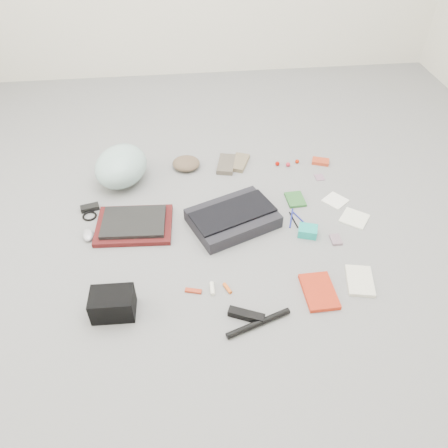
{
  "coord_description": "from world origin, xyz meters",
  "views": [
    {
      "loc": [
        -0.19,
        -1.66,
        1.57
      ],
      "look_at": [
        0.0,
        0.0,
        0.05
      ],
      "focal_mm": 35.0,
      "sensor_mm": 36.0,
      "label": 1
    }
  ],
  "objects": [
    {
      "name": "lollipop_c",
      "position": [
        0.53,
        0.57,
        0.01
      ],
      "size": [
        0.03,
        0.03,
        0.03
      ],
      "primitive_type": "sphere",
      "rotation": [
        0.0,
        0.0,
        -0.39
      ],
      "color": "#BB1C01",
      "rests_on": "ground_plane"
    },
    {
      "name": "notepad",
      "position": [
        0.43,
        0.21,
        0.01
      ],
      "size": [
        0.1,
        0.13,
        0.02
      ],
      "primitive_type": "cube",
      "rotation": [
        0.0,
        0.0,
        0.05
      ],
      "color": "#2B622B",
      "rests_on": "ground_plane"
    },
    {
      "name": "multitool",
      "position": [
        -0.19,
        -0.39,
        0.01
      ],
      "size": [
        0.08,
        0.04,
        0.01
      ],
      "primitive_type": "cube",
      "rotation": [
        0.0,
        0.0,
        -0.27
      ],
      "color": "#A83118",
      "rests_on": "ground_plane"
    },
    {
      "name": "napkin_top",
      "position": [
        0.66,
        0.17,
        0.0
      ],
      "size": [
        0.16,
        0.16,
        0.01
      ],
      "primitive_type": "cube",
      "rotation": [
        0.0,
        0.0,
        0.67
      ],
      "color": "white",
      "rests_on": "ground_plane"
    },
    {
      "name": "bag_flap",
      "position": [
        0.05,
        0.05,
        0.08
      ],
      "size": [
        0.48,
        0.34,
        0.01
      ],
      "primitive_type": "cube",
      "rotation": [
        0.0,
        0.0,
        0.38
      ],
      "color": "black",
      "rests_on": "messenger_bag"
    },
    {
      "name": "toiletry_tube_orange",
      "position": [
        -0.03,
        -0.39,
        0.01
      ],
      "size": [
        0.04,
        0.06,
        0.02
      ],
      "primitive_type": "cylinder",
      "rotation": [
        1.57,
        0.0,
        0.41
      ],
      "color": "orange",
      "rests_on": "ground_plane"
    },
    {
      "name": "pen_blue",
      "position": [
        0.37,
        0.05,
        0.0
      ],
      "size": [
        0.06,
        0.15,
        0.01
      ],
      "primitive_type": "cylinder",
      "rotation": [
        1.57,
        0.0,
        -0.32
      ],
      "color": "navy",
      "rests_on": "ground_plane"
    },
    {
      "name": "pen_black",
      "position": [
        0.38,
        0.04,
        0.0
      ],
      "size": [
        0.02,
        0.13,
        0.01
      ],
      "primitive_type": "cylinder",
      "rotation": [
        1.57,
        0.0,
        0.12
      ],
      "color": "black",
      "rests_on": "ground_plane"
    },
    {
      "name": "altoids_tin",
      "position": [
        0.68,
        0.55,
        0.01
      ],
      "size": [
        0.12,
        0.1,
        0.02
      ],
      "primitive_type": "cube",
      "rotation": [
        0.0,
        0.0,
        -0.35
      ],
      "color": "#C64021",
      "rests_on": "ground_plane"
    },
    {
      "name": "mitten_right",
      "position": [
        0.17,
        0.6,
        0.01
      ],
      "size": [
        0.15,
        0.2,
        0.03
      ],
      "primitive_type": "cube",
      "rotation": [
        0.0,
        0.0,
        -0.41
      ],
      "color": "#817054",
      "rests_on": "ground_plane"
    },
    {
      "name": "book_red",
      "position": [
        0.38,
        -0.46,
        0.01
      ],
      "size": [
        0.14,
        0.21,
        0.02
      ],
      "primitive_type": "cube",
      "rotation": [
        0.0,
        0.0,
        0.02
      ],
      "color": "red",
      "rests_on": "ground_plane"
    },
    {
      "name": "accordion_wallet",
      "position": [
        0.43,
        -0.08,
        0.02
      ],
      "size": [
        0.11,
        0.1,
        0.05
      ],
      "primitive_type": "cube",
      "rotation": [
        0.0,
        0.0,
        -0.33
      ],
      "color": "#19BAAA",
      "rests_on": "ground_plane"
    },
    {
      "name": "book_white",
      "position": [
        0.59,
        -0.42,
        0.01
      ],
      "size": [
        0.15,
        0.2,
        0.02
      ],
      "primitive_type": "cube",
      "rotation": [
        0.0,
        0.0,
        -0.21
      ],
      "color": "silver",
      "rests_on": "ground_plane"
    },
    {
      "name": "bike_pump",
      "position": [
        0.08,
        -0.6,
        0.01
      ],
      "size": [
        0.29,
        0.13,
        0.03
      ],
      "primitive_type": "cylinder",
      "rotation": [
        0.0,
        1.57,
        0.34
      ],
      "color": "black",
      "rests_on": "ground_plane"
    },
    {
      "name": "bike_helmet",
      "position": [
        -0.55,
        0.5,
        0.11
      ],
      "size": [
        0.4,
        0.44,
        0.22
      ],
      "primitive_type": "ellipsoid",
      "rotation": [
        0.0,
        0.0,
        -0.36
      ],
      "color": "#A9D3CC",
      "rests_on": "ground_plane"
    },
    {
      "name": "toiletry_tube_white",
      "position": [
        -0.1,
        -0.39,
        0.01
      ],
      "size": [
        0.02,
        0.07,
        0.02
      ],
      "primitive_type": "cylinder",
      "rotation": [
        1.57,
        0.0,
        -0.0
      ],
      "color": "white",
      "rests_on": "ground_plane"
    },
    {
      "name": "beanie",
      "position": [
        -0.17,
        0.6,
        0.03
      ],
      "size": [
        0.2,
        0.19,
        0.06
      ],
      "primitive_type": "ellipsoid",
      "rotation": [
        0.0,
        0.0,
        -0.21
      ],
      "color": "brown",
      "rests_on": "ground_plane"
    },
    {
      "name": "mouse",
      "position": [
        -0.7,
        0.03,
        0.02
      ],
      "size": [
        0.07,
        0.1,
        0.04
      ],
      "primitive_type": "ellipsoid",
      "rotation": [
        0.0,
        0.0,
        0.17
      ],
      "color": "#AEAEB7",
      "rests_on": "ground_plane"
    },
    {
      "name": "cable_coil",
      "position": [
        -0.71,
        0.2,
        0.01
      ],
      "size": [
        0.08,
        0.08,
        0.01
      ],
      "primitive_type": "torus",
      "rotation": [
        0.0,
        0.0,
        -0.01
      ],
      "color": "black",
      "rests_on": "ground_plane"
    },
    {
      "name": "lollipop_b",
      "position": [
        0.46,
        0.54,
        0.01
      ],
      "size": [
        0.03,
        0.03,
        0.03
      ],
      "primitive_type": "sphere",
      "rotation": [
        0.0,
        0.0,
        -0.02
      ],
      "color": "red",
      "rests_on": "ground_plane"
    },
    {
      "name": "lollipop_a",
      "position": [
        0.4,
        0.56,
        0.01
      ],
      "size": [
        0.04,
        0.04,
        0.03
      ],
      "primitive_type": "sphere",
      "rotation": [
        0.0,
        0.0,
        0.44
      ],
      "color": "#B10800",
      "rests_on": "ground_plane"
    },
    {
      "name": "power_brick",
      "position": [
        -0.72,
        0.26,
        0.01
      ],
      "size": [
        0.11,
        0.07,
        0.03
      ],
      "primitive_type": "cube",
      "rotation": [
        0.0,
        0.0,
        0.24
      ],
      "color": "black",
      "rests_on": "ground_plane"
    },
    {
      "name": "napkin_bottom",
      "position": [
        0.71,
        0.02,
        0.0
      ],
      "size": [
        0.19,
        0.19,
        0.01
      ],
      "primitive_type": "cube",
      "rotation": [
        0.0,
        0.0,
        0.91
      ],
      "color": "white",
      "rests_on": "ground_plane"
    },
    {
      "name": "laptop",
      "position": [
        -0.47,
        0.08,
        0.04
      ],
      "size": [
        0.34,
        0.26,
        0.02
      ],
      "primitive_type": "cube",
      "rotation": [
        0.0,
        0.0,
        -0.06
      ],
      "color": "black",
      "rests_on": "laptop_sleeve"
    },
    {
      "name": "mitten_left",
      "position": [
        0.08,
        0.59,
        0.01
      ],
      "size": [
        0.14,
        0.21,
        0.03
      ],
      "primitive_type": "cube",
      "rotation": [
        0.0,
        0.0,
        -0.24
      ],
      "color": "brown",
      "rests_on": "ground_plane"
    },
    {
      "name": "u_lock",
      "position": [
        0.03,
        -0.55,
        0.02
      ],
      "size": [
        0.16,
        0.1,
        0.03
      ],
      "primitive_type": "cube",
      "rotation": [
        0.0,
        0.0,
        -0.42
      ],
      "color": "black",
      "rests_on": "ground_plane"
    },
    {
      "name": "card_deck",
      "position": [
        0.56,
        -0.14,
        0.01
      ],
      "size": [
        0.05,
        0.08,
        0.01
      ],
      "primitive_type": "cube",
      "rotation": [
        0.0,
        0.0,
        -0.02
      ],
      "color": "gray",
      "rests_on": "ground_plane"
    },
    {
      "name": "ground_plane",
      "position": [
        0.0,
        0.0,
        0.0
      ],
      "size": [
        4.0,
        4.0,
        0.0
      ],
      "primitive_type": "plane",
      "color": "slate"
    },
    {
      "name": "laptop_sleeve",
      "position": [
        -0.47,
        0.08,
        0.01
      ],
      "size": [
        0.41,
        0.32,
        0.03
      ],
      "primitive_type": "cube",
      "rotation": [
        0.0,
        0.0,
        -0.06
      ],
      "color": "#511314",
      "rests_on": "ground_plane"
    },
    {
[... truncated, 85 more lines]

